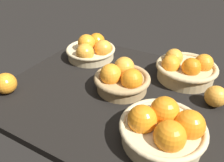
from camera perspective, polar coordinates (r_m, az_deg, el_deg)
The scene contains 7 objects.
market_tray at distance 86.19cm, azimuth 1.29°, elevation -2.86°, with size 84.00×72.00×3.00cm, color black.
basket_far_left at distance 106.53cm, azimuth -5.29°, elevation 8.12°, with size 23.60×23.60×11.60cm.
basket_center at distance 82.93cm, azimuth 2.62°, elevation 0.59°, with size 21.38×21.38×11.12cm.
basket_near_right at distance 63.89cm, azimuth 13.25°, elevation -11.86°, with size 24.41×24.41×12.28cm.
basket_far_right at distance 94.10cm, azimuth 18.55°, elevation 3.10°, with size 24.51×24.51×11.27cm.
loose_orange_front_gap at distance 90.37cm, azimuth -25.90°, elevation -0.57°, with size 7.92×7.92×7.92cm, color orange.
loose_orange_back_gap at distance 83.17cm, azimuth 25.38°, elevation -3.64°, with size 7.47×7.47×7.47cm, color #F49E33.
Camera 1 is at (32.06, -61.87, 52.21)cm, focal length 35.15 mm.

